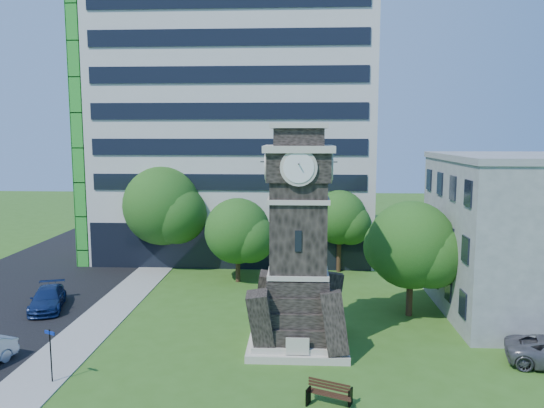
# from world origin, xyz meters

# --- Properties ---
(ground) EXTENTS (160.00, 160.00, 0.00)m
(ground) POSITION_xyz_m (0.00, 0.00, 0.00)
(ground) COLOR #335E1B
(ground) RESTS_ON ground
(sidewalk) EXTENTS (3.00, 70.00, 0.06)m
(sidewalk) POSITION_xyz_m (-9.50, 5.00, 0.03)
(sidewalk) COLOR gray
(sidewalk) RESTS_ON ground
(clock_tower) EXTENTS (5.40, 5.40, 12.22)m
(clock_tower) POSITION_xyz_m (3.00, 2.00, 5.28)
(clock_tower) COLOR beige
(clock_tower) RESTS_ON ground
(office_tall) EXTENTS (26.20, 15.11, 28.60)m
(office_tall) POSITION_xyz_m (-3.20, 25.84, 14.22)
(office_tall) COLOR silver
(office_tall) RESTS_ON ground
(car_street_north) EXTENTS (3.37, 5.27, 1.42)m
(car_street_north) POSITION_xyz_m (-13.81, 7.20, 0.71)
(car_street_north) COLOR navy
(car_street_north) RESTS_ON ground
(park_bench) EXTENTS (1.93, 0.51, 1.00)m
(park_bench) POSITION_xyz_m (4.40, -4.54, 0.53)
(park_bench) COLOR black
(park_bench) RESTS_ON ground
(street_sign) EXTENTS (0.63, 0.06, 2.62)m
(street_sign) POSITION_xyz_m (-8.58, -3.21, 1.64)
(street_sign) COLOR black
(street_sign) RESTS_ON ground
(tree_nw) EXTENTS (7.56, 6.87, 8.94)m
(tree_nw) POSITION_xyz_m (-8.73, 18.74, 5.28)
(tree_nw) COLOR #332114
(tree_nw) RESTS_ON ground
(tree_nc) EXTENTS (5.71, 5.19, 6.71)m
(tree_nc) POSITION_xyz_m (-1.73, 14.51, 3.95)
(tree_nc) COLOR #332114
(tree_nc) RESTS_ON ground
(tree_ne) EXTENTS (5.05, 4.59, 7.01)m
(tree_ne) POSITION_xyz_m (6.50, 18.08, 4.51)
(tree_ne) COLOR #332114
(tree_ne) RESTS_ON ground
(tree_east) EXTENTS (6.19, 5.63, 7.49)m
(tree_east) POSITION_xyz_m (10.27, 7.19, 4.49)
(tree_east) COLOR #332114
(tree_east) RESTS_ON ground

